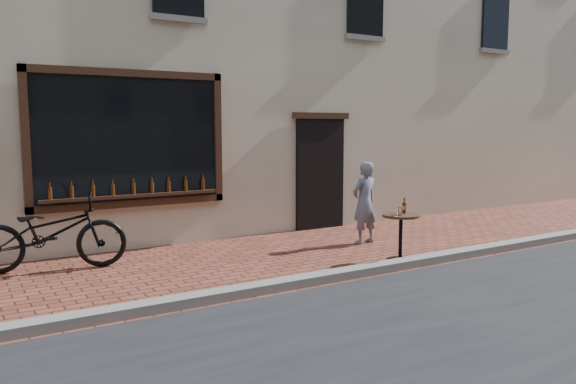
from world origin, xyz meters
TOP-DOWN VIEW (x-y plane):
  - ground at (0.00, 0.00)m, footprint 90.00×90.00m
  - kerb at (0.00, 0.20)m, footprint 90.00×0.25m
  - cargo_bicycle at (-3.32, 2.75)m, footprint 2.53×1.20m
  - bistro_table at (1.38, 0.53)m, footprint 0.56×0.56m
  - pedestrian at (1.75, 1.86)m, footprint 0.56×0.40m

SIDE VIEW (x-z plane):
  - ground at x=0.00m, z-range 0.00..0.00m
  - kerb at x=0.00m, z-range 0.00..0.12m
  - bistro_table at x=1.38m, z-range 0.03..1.00m
  - cargo_bicycle at x=-3.32m, z-range -0.03..1.14m
  - pedestrian at x=1.75m, z-range 0.00..1.44m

